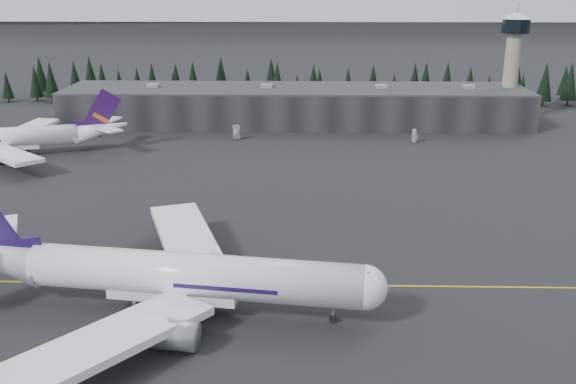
{
  "coord_description": "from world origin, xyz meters",
  "views": [
    {
      "loc": [
        2.89,
        -98.43,
        48.29
      ],
      "look_at": [
        0.0,
        20.0,
        9.0
      ],
      "focal_mm": 40.0,
      "sensor_mm": 36.0,
      "label": 1
    }
  ],
  "objects_px": {
    "gse_vehicle_b": "(415,140)",
    "gse_vehicle_a": "(237,137)",
    "terminal": "(295,105)",
    "control_tower": "(513,56)",
    "jet_parked": "(16,138)",
    "jet_main": "(155,273)"
  },
  "relations": [
    {
      "from": "control_tower",
      "to": "jet_parked",
      "type": "height_order",
      "value": "control_tower"
    },
    {
      "from": "jet_parked",
      "to": "gse_vehicle_a",
      "type": "bearing_deg",
      "value": -177.52
    },
    {
      "from": "terminal",
      "to": "gse_vehicle_a",
      "type": "height_order",
      "value": "terminal"
    },
    {
      "from": "jet_main",
      "to": "gse_vehicle_b",
      "type": "height_order",
      "value": "jet_main"
    },
    {
      "from": "jet_main",
      "to": "jet_parked",
      "type": "distance_m",
      "value": 108.02
    },
    {
      "from": "gse_vehicle_b",
      "to": "jet_main",
      "type": "bearing_deg",
      "value": -51.67
    },
    {
      "from": "jet_main",
      "to": "jet_parked",
      "type": "xyz_separation_m",
      "value": [
        -60.13,
        89.74,
        -0.75
      ]
    },
    {
      "from": "control_tower",
      "to": "jet_main",
      "type": "relative_size",
      "value": 0.53
    },
    {
      "from": "jet_parked",
      "to": "gse_vehicle_a",
      "type": "xyz_separation_m",
      "value": [
        61.39,
        20.7,
        -4.5
      ]
    },
    {
      "from": "control_tower",
      "to": "gse_vehicle_b",
      "type": "height_order",
      "value": "control_tower"
    },
    {
      "from": "gse_vehicle_b",
      "to": "jet_parked",
      "type": "bearing_deg",
      "value": -105.07
    },
    {
      "from": "jet_main",
      "to": "gse_vehicle_b",
      "type": "xyz_separation_m",
      "value": [
        57.22,
        107.36,
        -5.16
      ]
    },
    {
      "from": "control_tower",
      "to": "jet_parked",
      "type": "relative_size",
      "value": 0.62
    },
    {
      "from": "jet_main",
      "to": "control_tower",
      "type": "bearing_deg",
      "value": 63.44
    },
    {
      "from": "gse_vehicle_b",
      "to": "terminal",
      "type": "bearing_deg",
      "value": -150.34
    },
    {
      "from": "gse_vehicle_b",
      "to": "gse_vehicle_a",
      "type": "bearing_deg",
      "value": -116.76
    },
    {
      "from": "terminal",
      "to": "jet_main",
      "type": "distance_m",
      "value": 136.87
    },
    {
      "from": "terminal",
      "to": "gse_vehicle_a",
      "type": "bearing_deg",
      "value": -126.17
    },
    {
      "from": "jet_parked",
      "to": "terminal",
      "type": "bearing_deg",
      "value": -166.31
    },
    {
      "from": "terminal",
      "to": "jet_main",
      "type": "height_order",
      "value": "jet_main"
    },
    {
      "from": "control_tower",
      "to": "gse_vehicle_a",
      "type": "height_order",
      "value": "control_tower"
    },
    {
      "from": "terminal",
      "to": "control_tower",
      "type": "bearing_deg",
      "value": 2.29
    }
  ]
}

